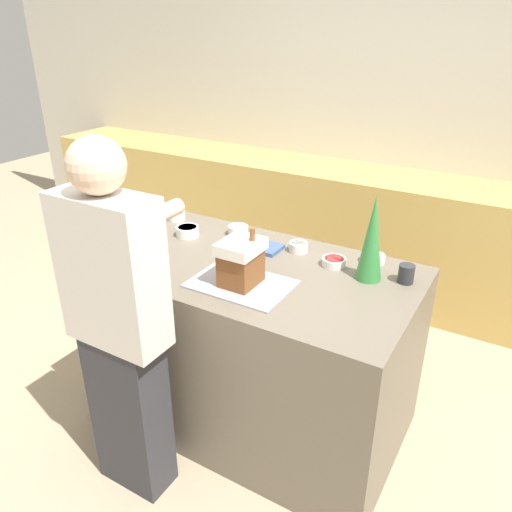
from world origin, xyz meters
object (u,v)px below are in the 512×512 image
at_px(gingerbread_house, 241,261).
at_px(candy_bowl_near_tray_left, 188,231).
at_px(baking_tray, 241,284).
at_px(decorative_tree, 372,238).
at_px(person, 120,328).
at_px(candy_bowl_behind_tray, 334,261).
at_px(mug, 406,274).
at_px(candy_bowl_front_corner, 298,246).
at_px(cookbook, 264,247).
at_px(candy_bowl_center_rear, 238,230).
at_px(candy_bowl_far_left, 373,258).
at_px(candy_bowl_far_right, 177,215).

xyz_separation_m(gingerbread_house, candy_bowl_near_tray_left, (-0.54, 0.32, -0.09)).
bearing_deg(candy_bowl_near_tray_left, baking_tray, -30.41).
distance_m(decorative_tree, person, 1.14).
xyz_separation_m(gingerbread_house, candy_bowl_behind_tray, (0.28, 0.39, -0.09)).
relative_size(gingerbread_house, candy_bowl_behind_tray, 2.26).
bearing_deg(mug, candy_bowl_front_corner, 174.58).
xyz_separation_m(decorative_tree, cookbook, (-0.56, 0.04, -0.19)).
distance_m(candy_bowl_near_tray_left, candy_bowl_behind_tray, 0.83).
xyz_separation_m(gingerbread_house, decorative_tree, (0.46, 0.34, 0.08)).
xyz_separation_m(decorative_tree, candy_bowl_center_rear, (-0.78, 0.13, -0.17)).
height_order(baking_tray, candy_bowl_front_corner, candy_bowl_front_corner).
height_order(decorative_tree, candy_bowl_center_rear, decorative_tree).
height_order(candy_bowl_near_tray_left, candy_bowl_front_corner, candy_bowl_near_tray_left).
relative_size(decorative_tree, candy_bowl_far_left, 3.56).
bearing_deg(candy_bowl_front_corner, person, -112.48).
distance_m(baking_tray, cookbook, 0.39).
bearing_deg(person, baking_tray, 55.55).
distance_m(decorative_tree, candy_bowl_front_corner, 0.45).
bearing_deg(gingerbread_house, candy_bowl_near_tray_left, 149.62).
bearing_deg(candy_bowl_behind_tray, person, -125.06).
bearing_deg(candy_bowl_front_corner, baking_tray, -98.01).
relative_size(cookbook, person, 0.10).
height_order(decorative_tree, person, person).
distance_m(candy_bowl_center_rear, candy_bowl_front_corner, 0.38).
distance_m(candy_bowl_near_tray_left, person, 0.81).
bearing_deg(candy_bowl_center_rear, candy_bowl_far_left, 3.56).
bearing_deg(candy_bowl_far_left, candy_bowl_behind_tray, -139.02).
bearing_deg(candy_bowl_near_tray_left, person, -72.86).
bearing_deg(person, decorative_tree, 45.72).
height_order(candy_bowl_far_left, candy_bowl_far_right, candy_bowl_far_right).
bearing_deg(person, mug, 42.16).
xyz_separation_m(candy_bowl_near_tray_left, person, (0.24, -0.77, -0.11)).
bearing_deg(mug, candy_bowl_far_right, 176.39).
relative_size(candy_bowl_front_corner, mug, 1.11).
bearing_deg(mug, candy_bowl_near_tray_left, -176.36).
xyz_separation_m(candy_bowl_near_tray_left, candy_bowl_far_left, (0.97, 0.20, -0.01)).
xyz_separation_m(candy_bowl_center_rear, candy_bowl_near_tray_left, (-0.23, -0.15, 0.00)).
xyz_separation_m(decorative_tree, candy_bowl_behind_tray, (-0.19, 0.04, -0.18)).
distance_m(decorative_tree, candy_bowl_behind_tray, 0.26).
xyz_separation_m(candy_bowl_center_rear, candy_bowl_far_left, (0.75, 0.05, -0.01)).
distance_m(baking_tray, candy_bowl_far_right, 0.89).
bearing_deg(candy_bowl_center_rear, candy_bowl_far_right, 179.10).
distance_m(mug, person, 1.26).
bearing_deg(candy_bowl_far_right, person, -64.57).
bearing_deg(candy_bowl_far_left, gingerbread_house, -129.63).
relative_size(candy_bowl_front_corner, cookbook, 0.56).
distance_m(candy_bowl_front_corner, candy_bowl_far_right, 0.81).
height_order(candy_bowl_near_tray_left, person, person).
bearing_deg(candy_bowl_far_right, candy_bowl_far_left, 1.93).
relative_size(candy_bowl_center_rear, candy_bowl_near_tray_left, 0.87).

